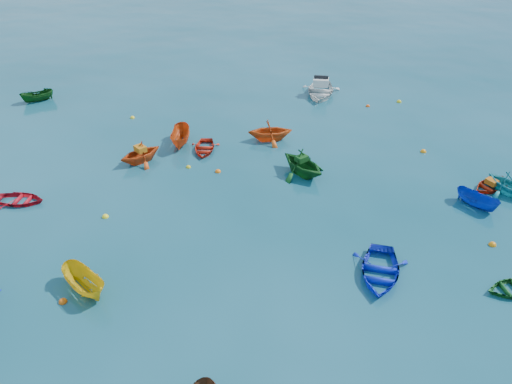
{
  "coord_description": "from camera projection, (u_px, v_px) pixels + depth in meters",
  "views": [
    {
      "loc": [
        -0.6,
        -18.06,
        14.85
      ],
      "look_at": [
        0.0,
        5.0,
        0.4
      ],
      "focal_mm": 35.0,
      "sensor_mm": 36.0,
      "label": 1
    }
  ],
  "objects": [
    {
      "name": "ground",
      "position": [
        259.0,
        256.0,
        23.19
      ],
      "size": [
        160.0,
        160.0,
        0.0
      ],
      "primitive_type": "plane",
      "color": "#0A3F4F",
      "rests_on": "ground"
    },
    {
      "name": "dinghy_blue_se",
      "position": [
        379.0,
        275.0,
        22.08
      ],
      "size": [
        3.38,
        4.08,
        0.73
      ],
      "primitive_type": "imported",
      "rotation": [
        0.0,
        0.0,
        -0.27
      ],
      "color": "#0F26C7",
      "rests_on": "ground"
    },
    {
      "name": "dinghy_orange_w",
      "position": [
        141.0,
        162.0,
        30.99
      ],
      "size": [
        3.56,
        3.53,
        1.42
      ],
      "primitive_type": "imported",
      "rotation": [
        0.0,
        0.0,
        -0.86
      ],
      "color": "#D24613",
      "rests_on": "ground"
    },
    {
      "name": "sampan_yellow_mid",
      "position": [
        87.0,
        291.0,
        21.24
      ],
      "size": [
        2.74,
        2.8,
        1.1
      ],
      "primitive_type": "imported",
      "rotation": [
        0.0,
        0.0,
        0.76
      ],
      "color": "yellow",
      "rests_on": "ground"
    },
    {
      "name": "dinghy_cyan_se",
      "position": [
        505.0,
        192.0,
        27.96
      ],
      "size": [
        3.08,
        3.24,
        1.33
      ],
      "primitive_type": "imported",
      "rotation": [
        0.0,
        0.0,
        0.47
      ],
      "color": "teal",
      "rests_on": "ground"
    },
    {
      "name": "dinghy_red_nw",
      "position": [
        21.0,
        202.0,
        27.08
      ],
      "size": [
        2.87,
        2.22,
        0.55
      ],
      "primitive_type": "imported",
      "rotation": [
        0.0,
        0.0,
        1.44
      ],
      "color": "#B40F1B",
      "rests_on": "ground"
    },
    {
      "name": "sampan_orange_n",
      "position": [
        181.0,
        144.0,
        33.04
      ],
      "size": [
        1.23,
        3.12,
        1.2
      ],
      "primitive_type": "imported",
      "rotation": [
        0.0,
        0.0,
        -0.02
      ],
      "color": "#D04913",
      "rests_on": "ground"
    },
    {
      "name": "dinghy_green_n",
      "position": [
        302.0,
        174.0,
        29.68
      ],
      "size": [
        4.1,
        4.19,
        1.67
      ],
      "primitive_type": "imported",
      "rotation": [
        0.0,
        0.0,
        0.64
      ],
      "color": "#13541B",
      "rests_on": "ground"
    },
    {
      "name": "dinghy_red_ne",
      "position": [
        491.0,
        188.0,
        28.34
      ],
      "size": [
        3.23,
        2.92,
        0.55
      ],
      "primitive_type": "imported",
      "rotation": [
        0.0,
        0.0,
        -1.08
      ],
      "color": "#9F240D",
      "rests_on": "ground"
    },
    {
      "name": "sampan_blue_far",
      "position": [
        476.0,
        206.0,
        26.76
      ],
      "size": [
        2.21,
        2.46,
        0.93
      ],
      "primitive_type": "imported",
      "rotation": [
        0.0,
        0.0,
        0.67
      ],
      "color": "#0D30AC",
      "rests_on": "ground"
    },
    {
      "name": "dinghy_red_far",
      "position": [
        204.0,
        151.0,
        32.25
      ],
      "size": [
        2.02,
        2.74,
        0.55
      ],
      "primitive_type": "imported",
      "rotation": [
        0.0,
        0.0,
        -0.05
      ],
      "color": "red",
      "rests_on": "ground"
    },
    {
      "name": "dinghy_orange_far",
      "position": [
        270.0,
        140.0,
        33.58
      ],
      "size": [
        3.12,
        2.75,
        1.54
      ],
      "primitive_type": "imported",
      "rotation": [
        0.0,
        0.0,
        1.65
      ],
      "color": "#DC5114",
      "rests_on": "ground"
    },
    {
      "name": "sampan_green_far",
      "position": [
        39.0,
        101.0,
        39.46
      ],
      "size": [
        2.64,
        2.12,
        0.97
      ],
      "primitive_type": "imported",
      "rotation": [
        0.0,
        0.0,
        -1.02
      ],
      "color": "#104713",
      "rests_on": "ground"
    },
    {
      "name": "motorboat_white",
      "position": [
        320.0,
        95.0,
        40.64
      ],
      "size": [
        4.0,
        4.99,
        1.52
      ],
      "primitive_type": "imported",
      "rotation": [
        0.0,
        0.0,
        -0.2
      ],
      "color": "silver",
      "rests_on": "ground"
    },
    {
      "name": "tarp_orange_a",
      "position": [
        140.0,
        149.0,
        30.55
      ],
      "size": [
        0.88,
        0.9,
        0.35
      ],
      "primitive_type": "cube",
      "rotation": [
        0.0,
        0.0,
        -0.86
      ],
      "color": "#C66F14",
      "rests_on": "dinghy_orange_w"
    },
    {
      "name": "tarp_green_b",
      "position": [
        302.0,
        159.0,
        29.22
      ],
      "size": [
        0.86,
        0.82,
        0.33
      ],
      "primitive_type": "cube",
      "rotation": [
        0.0,
        0.0,
        0.64
      ],
      "color": "#104013",
      "rests_on": "dinghy_green_n"
    },
    {
      "name": "tarp_orange_b",
      "position": [
        492.0,
        182.0,
        28.08
      ],
      "size": [
        0.7,
        0.76,
        0.3
      ],
      "primitive_type": "cube",
      "rotation": [
        0.0,
        0.0,
        -1.08
      ],
      "color": "#B46012",
      "rests_on": "dinghy_red_ne"
    },
    {
      "name": "buoy_or_a",
      "position": [
        63.0,
        302.0,
        20.67
      ],
      "size": [
        0.35,
        0.35,
        0.35
      ],
      "primitive_type": "sphere",
      "color": "#DC570B",
      "rests_on": "ground"
    },
    {
      "name": "buoy_or_b",
      "position": [
        492.0,
        245.0,
        23.9
      ],
      "size": [
        0.36,
        0.36,
        0.36
      ],
      "primitive_type": "sphere",
      "color": "orange",
      "rests_on": "ground"
    },
    {
      "name": "buoy_ye_b",
      "position": [
        105.0,
        217.0,
        25.89
      ],
      "size": [
        0.34,
        0.34,
        0.34
      ],
      "primitive_type": "sphere",
      "color": "yellow",
      "rests_on": "ground"
    },
    {
      "name": "buoy_or_c",
      "position": [
        218.0,
        172.0,
        29.9
      ],
      "size": [
        0.36,
        0.36,
        0.36
      ],
      "primitive_type": "sphere",
      "color": "orange",
      "rests_on": "ground"
    },
    {
      "name": "buoy_ye_c",
      "position": [
        188.0,
        167.0,
        30.36
      ],
      "size": [
        0.3,
        0.3,
        0.3
      ],
      "primitive_type": "sphere",
      "color": "yellow",
      "rests_on": "ground"
    },
    {
      "name": "buoy_or_d",
      "position": [
        423.0,
        152.0,
        32.1
      ],
      "size": [
        0.37,
        0.37,
        0.37
      ],
      "primitive_type": "sphere",
      "color": "orange",
      "rests_on": "ground"
    },
    {
      "name": "buoy_ye_d",
      "position": [
        132.0,
        118.0,
        36.67
      ],
      "size": [
        0.33,
        0.33,
        0.33
      ],
      "primitive_type": "sphere",
      "color": "yellow",
      "rests_on": "ground"
    },
    {
      "name": "buoy_or_e",
      "position": [
        368.0,
        106.0,
        38.56
      ],
      "size": [
        0.31,
        0.31,
        0.31
      ],
      "primitive_type": "sphere",
      "color": "#F7500D",
      "rests_on": "ground"
    },
    {
      "name": "buoy_ye_e",
      "position": [
        399.0,
        102.0,
        39.31
      ],
      "size": [
        0.38,
        0.38,
        0.38
      ],
      "primitive_type": "sphere",
      "color": "yellow",
      "rests_on": "ground"
    }
  ]
}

